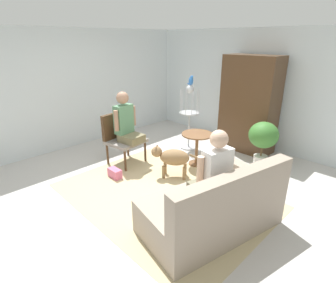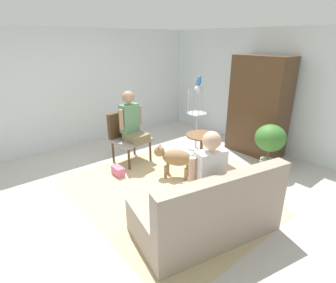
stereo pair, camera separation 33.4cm
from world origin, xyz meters
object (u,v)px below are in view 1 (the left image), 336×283
object	(u,v)px
bird_cage_stand	(189,116)
person_on_armchair	(126,121)
handbag	(115,173)
armoire_cabinet	(249,105)
couch	(215,208)
parrot	(191,81)
potted_plant	(263,138)
person_on_couch	(214,171)
dog	(172,157)
round_end_table	(197,143)
armchair	(121,134)

from	to	relation	value
bird_cage_stand	person_on_armchair	bearing A→B (deg)	-101.94
handbag	armoire_cabinet	bearing A→B (deg)	72.12
couch	parrot	bearing A→B (deg)	137.70
potted_plant	handbag	xyz separation A→B (m)	(-1.59, -2.21, -0.51)
person_on_couch	person_on_armchair	bearing A→B (deg)	169.99
couch	handbag	bearing A→B (deg)	-176.56
dog	person_on_armchair	bearing A→B (deg)	-167.40
person_on_armchair	bird_cage_stand	size ratio (longest dim) A/B	0.66
bird_cage_stand	round_end_table	bearing A→B (deg)	-38.57
person_on_couch	potted_plant	xyz separation A→B (m)	(-0.41, 2.09, -0.22)
potted_plant	handbag	world-z (taller)	potted_plant
armoire_cabinet	person_on_armchair	bearing A→B (deg)	-117.95
couch	round_end_table	xyz separation A→B (m)	(-1.37, 1.31, 0.14)
parrot	person_on_couch	bearing A→B (deg)	-43.08
couch	potted_plant	size ratio (longest dim) A/B	2.12
person_on_couch	parrot	size ratio (longest dim) A/B	4.51
round_end_table	armoire_cabinet	bearing A→B (deg)	79.94
armoire_cabinet	bird_cage_stand	bearing A→B (deg)	-136.93
armoire_cabinet	armchair	bearing A→B (deg)	-120.71
armchair	armoire_cabinet	size ratio (longest dim) A/B	0.49
armchair	handbag	bearing A→B (deg)	-46.89
dog	handbag	size ratio (longest dim) A/B	2.65
bird_cage_stand	parrot	bearing A→B (deg)	0.00
couch	person_on_couch	xyz separation A→B (m)	(-0.05, -0.01, 0.50)
dog	parrot	distance (m)	1.78
dog	parrot	bearing A→B (deg)	118.67
person_on_armchair	dog	xyz separation A→B (m)	(0.99, 0.22, -0.48)
couch	bird_cage_stand	size ratio (longest dim) A/B	1.35
person_on_armchair	dog	size ratio (longest dim) A/B	1.32
person_on_armchair	handbag	xyz separation A→B (m)	(0.31, -0.52, -0.77)
dog	armchair	bearing A→B (deg)	-168.10
couch	person_on_armchair	distance (m)	2.44
parrot	dog	bearing A→B (deg)	-61.33
handbag	dog	bearing A→B (deg)	47.34
armchair	bird_cage_stand	xyz separation A→B (m)	(0.46, 1.46, 0.18)
potted_plant	handbag	size ratio (longest dim) A/B	3.37
person_on_couch	round_end_table	size ratio (longest dim) A/B	1.42
couch	armchair	size ratio (longest dim) A/B	1.94
bird_cage_stand	armoire_cabinet	size ratio (longest dim) A/B	0.70
round_end_table	dog	bearing A→B (deg)	-88.26
couch	armoire_cabinet	distance (m)	3.00
couch	person_on_couch	distance (m)	0.50
couch	parrot	size ratio (longest dim) A/B	9.45
couch	person_on_armchair	world-z (taller)	person_on_armchair
person_on_armchair	parrot	xyz separation A→B (m)	(0.33, 1.44, 0.63)
bird_cage_stand	handbag	xyz separation A→B (m)	(0.00, -1.96, -0.66)
dog	potted_plant	size ratio (longest dim) A/B	0.79
person_on_armchair	handbag	bearing A→B (deg)	-59.26
armchair	dog	bearing A→B (deg)	11.90
parrot	potted_plant	xyz separation A→B (m)	(1.57, 0.24, -0.90)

